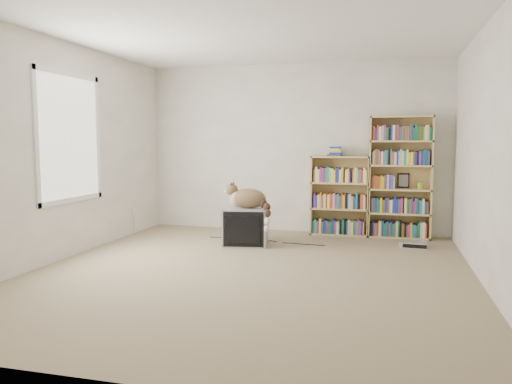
% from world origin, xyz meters
% --- Properties ---
extents(floor, '(4.50, 5.00, 0.01)m').
position_xyz_m(floor, '(0.00, 0.00, 0.00)').
color(floor, gray).
rests_on(floor, ground).
extents(wall_back, '(4.50, 0.02, 2.50)m').
position_xyz_m(wall_back, '(0.00, 2.50, 1.25)').
color(wall_back, white).
rests_on(wall_back, floor).
extents(wall_front, '(4.50, 0.02, 2.50)m').
position_xyz_m(wall_front, '(0.00, -2.50, 1.25)').
color(wall_front, white).
rests_on(wall_front, floor).
extents(wall_left, '(0.02, 5.00, 2.50)m').
position_xyz_m(wall_left, '(-2.25, 0.00, 1.25)').
color(wall_left, white).
rests_on(wall_left, floor).
extents(wall_right, '(0.02, 5.00, 2.50)m').
position_xyz_m(wall_right, '(2.25, 0.00, 1.25)').
color(wall_right, white).
rests_on(wall_right, floor).
extents(ceiling, '(4.50, 5.00, 0.02)m').
position_xyz_m(ceiling, '(0.00, 0.00, 2.50)').
color(ceiling, white).
rests_on(ceiling, wall_back).
extents(window, '(0.02, 1.22, 1.52)m').
position_xyz_m(window, '(-2.24, 0.20, 1.40)').
color(window, white).
rests_on(window, wall_left).
extents(crt_tv, '(0.63, 0.59, 0.49)m').
position_xyz_m(crt_tv, '(-0.43, 1.33, 0.24)').
color(crt_tv, gray).
rests_on(crt_tv, floor).
extents(cat, '(0.68, 0.50, 0.55)m').
position_xyz_m(cat, '(-0.34, 1.27, 0.58)').
color(cat, '#3B2C18').
rests_on(cat, crt_tv).
extents(bookcase_tall, '(0.85, 0.30, 1.70)m').
position_xyz_m(bookcase_tall, '(1.53, 2.36, 0.81)').
color(bookcase_tall, tan).
rests_on(bookcase_tall, floor).
extents(bookcase_short, '(0.83, 0.30, 1.14)m').
position_xyz_m(bookcase_short, '(0.70, 2.36, 0.52)').
color(bookcase_short, tan).
rests_on(bookcase_short, floor).
extents(book_stack, '(0.19, 0.25, 0.14)m').
position_xyz_m(book_stack, '(0.63, 2.30, 1.21)').
color(book_stack, red).
rests_on(book_stack, bookcase_short).
extents(green_mug, '(0.08, 0.08, 0.09)m').
position_xyz_m(green_mug, '(1.80, 2.34, 0.74)').
color(green_mug, '#8FAB30').
rests_on(green_mug, bookcase_tall).
extents(framed_print, '(0.16, 0.05, 0.21)m').
position_xyz_m(framed_print, '(1.58, 2.44, 0.80)').
color(framed_print, black).
rests_on(framed_print, bookcase_tall).
extents(dvd_player, '(0.36, 0.28, 0.08)m').
position_xyz_m(dvd_player, '(1.70, 1.70, 0.04)').
color(dvd_player, silver).
rests_on(dvd_player, floor).
extents(wall_outlet, '(0.01, 0.08, 0.13)m').
position_xyz_m(wall_outlet, '(-2.24, 1.67, 0.32)').
color(wall_outlet, silver).
rests_on(wall_outlet, wall_left).
extents(floor_cables, '(1.20, 0.70, 0.01)m').
position_xyz_m(floor_cables, '(-0.29, 1.49, 0.00)').
color(floor_cables, black).
rests_on(floor_cables, floor).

